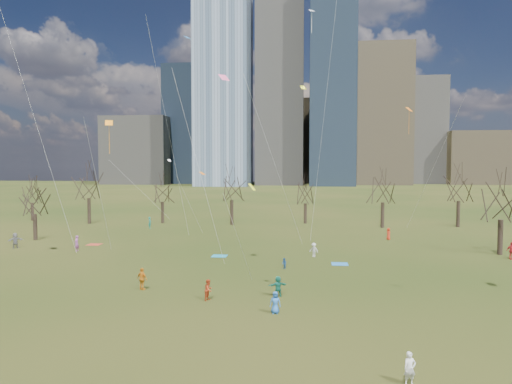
# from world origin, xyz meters

# --- Properties ---
(ground) EXTENTS (500.00, 500.00, 0.00)m
(ground) POSITION_xyz_m (0.00, 0.00, 0.00)
(ground) COLOR black
(ground) RESTS_ON ground
(downtown_skyline) EXTENTS (212.50, 78.00, 118.00)m
(downtown_skyline) POSITION_xyz_m (-2.43, 210.64, 39.01)
(downtown_skyline) COLOR slate
(downtown_skyline) RESTS_ON ground
(bare_tree_row) EXTENTS (113.04, 29.80, 9.50)m
(bare_tree_row) POSITION_xyz_m (-0.09, 37.22, 6.12)
(bare_tree_row) COLOR black
(bare_tree_row) RESTS_ON ground
(blanket_teal) EXTENTS (1.60, 1.50, 0.03)m
(blanket_teal) POSITION_xyz_m (-4.13, 13.96, 0.01)
(blanket_teal) COLOR teal
(blanket_teal) RESTS_ON ground
(blanket_navy) EXTENTS (1.60, 1.50, 0.03)m
(blanket_navy) POSITION_xyz_m (8.35, 11.29, 0.01)
(blanket_navy) COLOR #276EB6
(blanket_navy) RESTS_ON ground
(blanket_crimson) EXTENTS (1.60, 1.50, 0.03)m
(blanket_crimson) POSITION_xyz_m (-20.73, 19.38, 0.01)
(blanket_crimson) COLOR #BA3925
(blanket_crimson) RESTS_ON ground
(person_0) EXTENTS (0.74, 0.52, 1.45)m
(person_0) POSITION_xyz_m (3.01, -4.39, 0.72)
(person_0) COLOR #2966B2
(person_0) RESTS_ON ground
(person_1) EXTENTS (0.61, 0.47, 1.49)m
(person_1) POSITION_xyz_m (9.50, -13.48, 0.74)
(person_1) COLOR white
(person_1) RESTS_ON ground
(person_2) EXTENTS (0.79, 0.89, 1.53)m
(person_2) POSITION_xyz_m (-1.91, -1.98, 0.76)
(person_2) COLOR #B73D1A
(person_2) RESTS_ON ground
(person_4) EXTENTS (1.09, 0.83, 1.72)m
(person_4) POSITION_xyz_m (-7.62, 0.20, 0.86)
(person_4) COLOR orange
(person_4) RESTS_ON ground
(person_5) EXTENTS (1.48, 0.97, 1.53)m
(person_5) POSITION_xyz_m (2.96, -0.45, 0.76)
(person_5) COLOR #1A7865
(person_5) RESTS_ON ground
(person_7) EXTENTS (0.46, 0.67, 1.78)m
(person_7) POSITION_xyz_m (-20.72, 15.06, 0.89)
(person_7) COLOR #A552A1
(person_7) RESTS_ON ground
(person_8) EXTENTS (0.61, 0.63, 1.03)m
(person_8) POSITION_xyz_m (3.02, 8.56, 0.52)
(person_8) COLOR #225396
(person_8) RESTS_ON ground
(person_9) EXTENTS (1.10, 0.89, 1.48)m
(person_9) POSITION_xyz_m (5.88, 14.72, 0.74)
(person_9) COLOR silver
(person_9) RESTS_ON ground
(person_10) EXTENTS (1.11, 0.60, 1.79)m
(person_10) POSITION_xyz_m (26.13, 15.53, 0.90)
(person_10) COLOR red
(person_10) RESTS_ON ground
(person_11) EXTENTS (1.53, 1.62, 1.82)m
(person_11) POSITION_xyz_m (-28.75, 15.99, 0.91)
(person_11) COLOR slate
(person_11) RESTS_ON ground
(person_12) EXTENTS (0.78, 0.90, 1.54)m
(person_12) POSITION_xyz_m (15.80, 27.08, 0.77)
(person_12) COLOR red
(person_12) RESTS_ON ground
(person_13) EXTENTS (0.55, 0.72, 1.77)m
(person_13) POSITION_xyz_m (-18.91, 34.37, 0.89)
(person_13) COLOR #1C7E6F
(person_13) RESTS_ON ground
(kites_airborne) EXTENTS (70.31, 44.21, 33.70)m
(kites_airborne) POSITION_xyz_m (5.25, 13.25, 12.78)
(kites_airborne) COLOR orange
(kites_airborne) RESTS_ON ground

